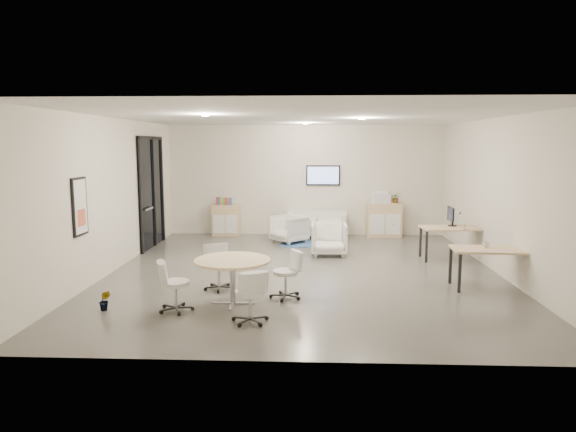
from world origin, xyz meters
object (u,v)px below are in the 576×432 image
(armchair_left, at_px, (289,228))
(round_table, at_px, (233,264))
(sideboard_right, at_px, (384,220))
(desk_rear, at_px, (454,230))
(sideboard_left, at_px, (226,220))
(loveseat, at_px, (317,225))
(desk_front, at_px, (492,253))
(armchair_right, at_px, (329,237))

(armchair_left, distance_m, round_table, 5.50)
(sideboard_right, height_order, desk_rear, sideboard_right)
(sideboard_right, bearing_deg, round_table, -117.73)
(sideboard_left, height_order, loveseat, sideboard_left)
(sideboard_right, bearing_deg, desk_front, -77.08)
(loveseat, relative_size, armchair_left, 2.13)
(armchair_left, distance_m, desk_front, 5.82)
(sideboard_right, bearing_deg, desk_rear, -68.35)
(armchair_left, height_order, desk_front, armchair_left)
(desk_front, height_order, round_table, round_table)
(sideboard_left, distance_m, sideboard_right, 4.59)
(round_table, bearing_deg, loveseat, 76.88)
(desk_front, relative_size, round_table, 1.16)
(sideboard_left, bearing_deg, desk_front, -42.69)
(sideboard_left, distance_m, loveseat, 2.66)
(desk_rear, relative_size, desk_front, 1.05)
(desk_rear, bearing_deg, armchair_right, 166.87)
(sideboard_right, distance_m, loveseat, 1.95)
(desk_front, bearing_deg, armchair_right, 139.23)
(desk_rear, distance_m, desk_front, 2.37)
(armchair_right, height_order, round_table, armchair_right)
(sideboard_left, relative_size, round_table, 0.71)
(sideboard_left, relative_size, loveseat, 0.51)
(armchair_right, bearing_deg, desk_rear, -8.13)
(sideboard_left, relative_size, desk_rear, 0.58)
(loveseat, height_order, armchair_left, armchair_left)
(desk_rear, bearing_deg, loveseat, 132.70)
(armchair_right, relative_size, desk_front, 0.58)
(sideboard_left, relative_size, armchair_left, 1.09)
(loveseat, bearing_deg, armchair_left, -127.58)
(armchair_left, relative_size, desk_front, 0.56)
(sideboard_left, bearing_deg, loveseat, -4.23)
(loveseat, xyz_separation_m, round_table, (-1.47, -6.32, 0.34))
(desk_rear, xyz_separation_m, desk_front, (0.05, -2.37, -0.02))
(desk_rear, height_order, round_table, same)
(sideboard_right, relative_size, armchair_right, 1.15)
(loveseat, relative_size, armchair_right, 2.04)
(desk_front, bearing_deg, sideboard_left, 140.11)
(loveseat, relative_size, desk_front, 1.19)
(sideboard_right, xyz_separation_m, armchair_right, (-1.68, -2.57, -0.06))
(loveseat, height_order, armchair_right, armchair_right)
(desk_rear, distance_m, round_table, 5.78)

